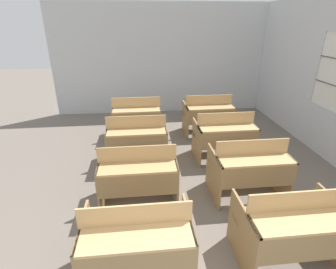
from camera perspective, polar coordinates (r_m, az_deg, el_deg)
The scene contains 9 objects.
wall_back at distance 7.59m, azimuth -1.45°, elevation 15.86°, with size 5.96×0.06×2.96m.
bench_front_left at distance 2.84m, azimuth -6.71°, elevation -22.25°, with size 1.08×0.76×0.95m.
bench_front_right at distance 3.25m, azimuth 25.33°, elevation -17.77°, with size 1.08×0.76×0.95m.
bench_second_left at distance 3.80m, azimuth -6.50°, elevation -8.81°, with size 1.08×0.76×0.95m.
bench_second_right at distance 4.13m, azimuth 17.24°, elevation -6.96°, with size 1.08×0.76×0.95m.
bench_third_left at distance 4.88m, azimuth -6.78°, elevation -1.09°, with size 1.08×0.76×0.95m.
bench_third_right at distance 5.12m, azimuth 12.14°, elevation -0.24°, with size 1.08×0.76×0.95m.
bench_back_left at distance 6.00m, azimuth -6.81°, elevation 3.75°, with size 1.08×0.76×0.95m.
bench_back_right at distance 6.21m, azimuth 8.70°, elevation 4.33°, with size 1.08×0.76×0.95m.
Camera 1 is at (-0.64, -0.62, 2.52)m, focal length 28.00 mm.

